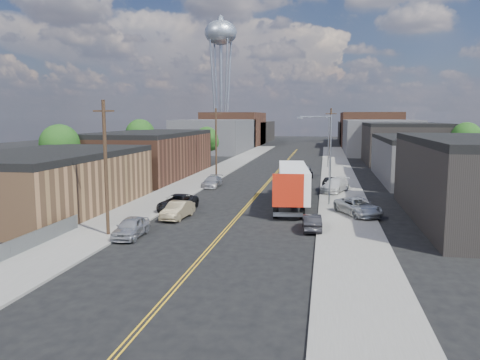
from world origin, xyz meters
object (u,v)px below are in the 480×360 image
at_px(water_tower, 221,38).
at_px(car_ahead_truck, 304,172).
at_px(semi_truck, 294,182).
at_px(car_right_oncoming, 312,222).
at_px(car_left_d, 212,182).
at_px(car_right_lot_b, 335,185).
at_px(car_right_lot_c, 330,184).
at_px(car_left_b, 178,210).
at_px(car_right_lot_a, 358,207).
at_px(car_left_c, 178,203).
at_px(car_left_a, 131,227).

bearing_deg(water_tower, car_ahead_truck, -67.15).
xyz_separation_m(semi_truck, car_right_oncoming, (2.10, -10.58, -1.65)).
bearing_deg(car_left_d, car_right_lot_b, -5.64).
distance_m(water_tower, car_right_lot_c, 87.01).
bearing_deg(car_left_b, semi_truck, 46.69).
height_order(semi_truck, car_right_lot_c, semi_truck).
height_order(semi_truck, car_right_lot_b, semi_truck).
relative_size(car_right_lot_a, car_ahead_truck, 1.04).
xyz_separation_m(car_right_oncoming, car_right_lot_c, (1.60, 19.52, 0.30)).
height_order(car_left_c, car_left_d, car_left_c).
height_order(car_left_a, car_left_b, car_left_a).
distance_m(car_right_oncoming, car_right_lot_a, 7.01).
relative_size(car_right_lot_b, car_right_lot_c, 1.13).
relative_size(car_left_c, car_left_d, 1.15).
bearing_deg(car_right_oncoming, car_left_c, -28.78).
height_order(car_right_oncoming, car_right_lot_b, car_right_lot_b).
height_order(car_left_d, car_right_lot_a, car_right_lot_a).
distance_m(car_left_c, car_right_lot_b, 19.73).
bearing_deg(car_left_a, semi_truck, 52.04).
bearing_deg(car_left_d, car_left_c, -87.15).
bearing_deg(car_left_b, car_left_c, 113.43).
distance_m(car_left_a, car_left_b, 6.89).
bearing_deg(car_right_oncoming, semi_truck, -83.76).
bearing_deg(car_right_lot_b, water_tower, 131.62).
relative_size(car_left_b, car_right_oncoming, 1.14).
relative_size(car_right_oncoming, car_ahead_truck, 0.76).
bearing_deg(car_right_lot_a, car_right_lot_c, 74.15).
bearing_deg(car_left_c, car_right_lot_c, 49.94).
distance_m(car_left_c, car_right_lot_a, 16.56).
relative_size(car_left_c, car_right_lot_b, 1.02).
height_order(car_left_c, car_right_lot_a, car_right_lot_a).
bearing_deg(car_ahead_truck, water_tower, 107.28).
height_order(water_tower, car_left_c, water_tower).
bearing_deg(car_right_lot_b, car_right_lot_a, -62.26).
height_order(semi_truck, car_right_lot_a, semi_truck).
height_order(water_tower, car_left_a, water_tower).
bearing_deg(car_left_a, car_right_lot_a, 29.33).
distance_m(car_right_oncoming, car_right_lot_c, 19.59).
relative_size(car_left_c, car_right_lot_c, 1.15).
relative_size(car_left_a, car_right_lot_b, 0.83).
relative_size(car_left_a, car_right_lot_a, 0.81).
height_order(car_left_d, car_ahead_truck, car_ahead_truck).
distance_m(car_right_oncoming, car_ahead_truck, 32.70).
xyz_separation_m(water_tower, car_left_d, (15.60, -74.96, -29.96)).
xyz_separation_m(car_right_lot_c, car_ahead_truck, (-3.70, 13.10, -0.23)).
height_order(car_left_d, car_right_lot_b, car_right_lot_b).
bearing_deg(car_right_lot_a, car_left_a, -173.94).
distance_m(water_tower, car_right_lot_a, 99.93).
distance_m(water_tower, car_left_b, 99.40).
xyz_separation_m(water_tower, car_right_lot_a, (32.49, -89.70, -29.75)).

